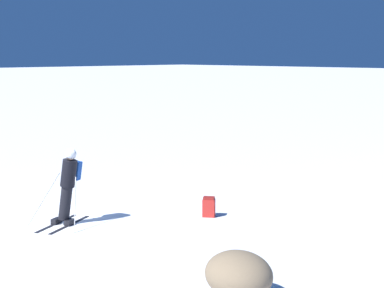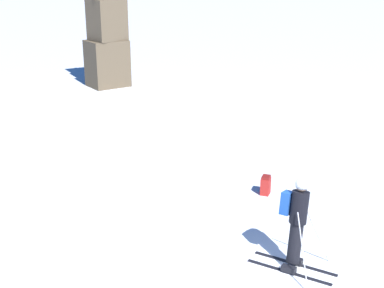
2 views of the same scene
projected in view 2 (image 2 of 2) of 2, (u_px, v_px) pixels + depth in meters
The scene contains 4 objects.
ground_plane at pixel (277, 274), 10.30m from camera, with size 300.00×300.00×0.00m, color white.
skier at pixel (297, 218), 10.32m from camera, with size 1.39×1.75×1.85m.
rock_pillar at pixel (106, 31), 24.95m from camera, with size 1.76×1.55×6.26m.
spare_backpack at pixel (266, 185), 13.78m from camera, with size 0.37×0.35×0.50m.
Camera 2 is at (-6.39, -6.45, 5.73)m, focal length 50.00 mm.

